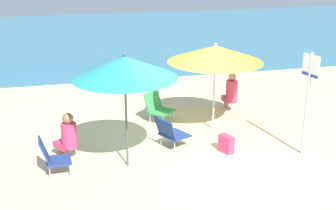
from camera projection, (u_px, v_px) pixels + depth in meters
ground_plane at (199, 152)px, 8.80m from camera, size 40.00×40.00×0.00m
sea_water at (112, 35)px, 21.24m from camera, size 40.00×16.00×0.01m
umbrella_yellow at (215, 54)px, 9.39m from camera, size 2.03×2.03×1.94m
umbrella_teal at (125, 67)px, 7.65m from camera, size 1.85×1.85×2.12m
beach_chair_a at (170, 132)px, 8.87m from camera, size 0.73×0.72×0.66m
beach_chair_b at (52, 156)px, 7.81m from camera, size 0.55×0.48×0.68m
beach_chair_c at (158, 106)px, 10.32m from camera, size 0.78×0.78×0.68m
person_a at (231, 92)px, 10.90m from camera, size 0.30×0.54×0.99m
person_b at (68, 136)px, 8.41m from camera, size 0.47×0.53×0.92m
warning_sign at (308, 90)px, 8.32m from camera, size 0.10×0.42×2.02m
beach_bag at (226, 144)px, 8.74m from camera, size 0.27×0.34×0.35m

